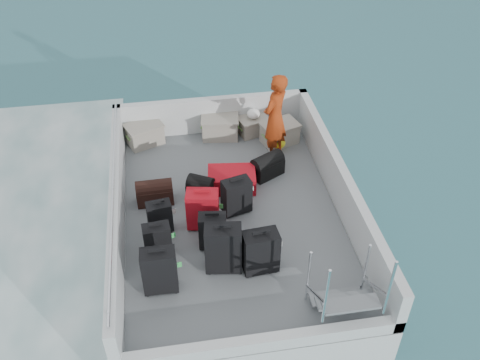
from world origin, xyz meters
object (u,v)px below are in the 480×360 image
object	(u,v)px
suitcase_5	(203,210)
crate_1	(220,127)
suitcase_8	(232,180)
crate_3	(280,134)
suitcase_0	(160,271)
suitcase_2	(160,217)
suitcase_7	(237,197)
suitcase_1	(158,242)
suitcase_4	(213,231)
suitcase_6	(261,252)
crate_2	(253,126)
passenger	(275,117)
suitcase_3	(223,249)
crate_0	(145,135)

from	to	relation	value
suitcase_5	crate_1	distance (m)	2.45
suitcase_8	crate_3	xyz separation A→B (m)	(1.07, 1.15, 0.03)
suitcase_0	suitcase_2	size ratio (longest dim) A/B	1.33
suitcase_5	suitcase_7	xyz separation A→B (m)	(0.55, 0.24, -0.02)
suitcase_1	suitcase_2	world-z (taller)	suitcase_1
suitcase_4	suitcase_7	bearing A→B (deg)	64.59
suitcase_0	suitcase_6	bearing A→B (deg)	6.98
suitcase_5	suitcase_1	bearing A→B (deg)	-132.48
suitcase_1	crate_2	xyz separation A→B (m)	(1.90, 2.90, -0.13)
suitcase_6	crate_2	world-z (taller)	suitcase_6
crate_1	suitcase_0	bearing A→B (deg)	-109.87
suitcase_7	suitcase_0	bearing A→B (deg)	-146.99
suitcase_7	crate_3	bearing A→B (deg)	43.57
suitcase_5	crate_2	size ratio (longest dim) A/B	1.26
suitcase_4	suitcase_5	size ratio (longest dim) A/B	0.90
suitcase_6	passenger	size ratio (longest dim) A/B	0.42
suitcase_2	suitcase_4	distance (m)	0.87
suitcase_2	suitcase_5	bearing A→B (deg)	-8.36
suitcase_7	crate_2	bearing A→B (deg)	58.07
suitcase_7	crate_1	distance (m)	2.14
suitcase_3	suitcase_5	bearing A→B (deg)	109.90
suitcase_5	suitcase_8	xyz separation A→B (m)	(0.57, 0.85, -0.17)
crate_0	crate_3	xyz separation A→B (m)	(2.45, -0.37, 0.00)
crate_1	crate_2	xyz separation A→B (m)	(0.63, 0.00, -0.04)
suitcase_3	crate_1	distance (m)	3.30
suitcase_6	suitcase_7	bearing A→B (deg)	91.52
suitcase_0	suitcase_1	distance (m)	0.62
crate_1	crate_3	world-z (taller)	crate_1
suitcase_2	crate_0	world-z (taller)	suitcase_2
suitcase_0	suitcase_1	world-z (taller)	suitcase_0
suitcase_1	suitcase_5	xyz separation A→B (m)	(0.70, 0.52, 0.04)
suitcase_0	crate_1	world-z (taller)	suitcase_0
suitcase_0	crate_2	bearing A→B (deg)	62.94
suitcase_4	crate_2	xyz separation A→B (m)	(1.11, 2.82, -0.14)
crate_2	crate_3	bearing A→B (deg)	-41.15
passenger	crate_2	bearing A→B (deg)	-121.21
suitcase_2	passenger	size ratio (longest dim) A/B	0.33
suitcase_0	suitcase_3	xyz separation A→B (m)	(0.88, 0.24, 0.03)
suitcase_6	suitcase_8	size ratio (longest dim) A/B	0.86
suitcase_7	crate_0	world-z (taller)	suitcase_7
crate_2	suitcase_8	bearing A→B (deg)	-112.80
crate_1	crate_2	distance (m)	0.63
suitcase_1	crate_2	world-z (taller)	suitcase_1
crate_3	suitcase_5	bearing A→B (deg)	-129.21
suitcase_2	suitcase_4	bearing A→B (deg)	-39.39
suitcase_1	suitcase_4	xyz separation A→B (m)	(0.79, 0.07, 0.00)
suitcase_0	crate_1	distance (m)	3.74
suitcase_6	suitcase_7	world-z (taller)	suitcase_6
suitcase_4	suitcase_2	bearing A→B (deg)	156.42
crate_1	crate_2	bearing A→B (deg)	0.00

